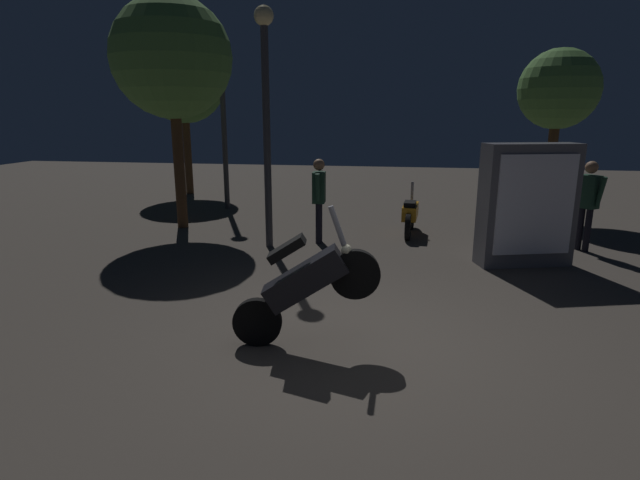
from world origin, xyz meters
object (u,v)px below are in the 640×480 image
at_px(streetlamp_far, 223,104).
at_px(motorcycle_black_foreground, 305,284).
at_px(motorcycle_orange_parked_left, 410,215).
at_px(person_bystander_far, 319,193).
at_px(person_rider_beside, 588,198).
at_px(streetlamp_near, 266,97).
at_px(kiosk_billboard, 527,205).

bearing_deg(streetlamp_far, motorcycle_black_foreground, -64.89).
bearing_deg(motorcycle_orange_parked_left, streetlamp_far, 69.76).
xyz_separation_m(motorcycle_black_foreground, person_bystander_far, (-0.63, 4.72, 0.28)).
xyz_separation_m(person_rider_beside, streetlamp_far, (-8.26, 3.11, 1.80)).
relative_size(motorcycle_black_foreground, streetlamp_near, 0.37).
xyz_separation_m(motorcycle_black_foreground, motorcycle_orange_parked_left, (1.21, 5.77, -0.31)).
xyz_separation_m(streetlamp_far, kiosk_billboard, (6.92, -4.27, -1.78)).
height_order(motorcycle_orange_parked_left, streetlamp_near, streetlamp_near).
bearing_deg(kiosk_billboard, streetlamp_far, -47.50).
bearing_deg(motorcycle_orange_parked_left, kiosk_billboard, -131.19).
distance_m(motorcycle_black_foreground, motorcycle_orange_parked_left, 5.90).
distance_m(person_bystander_far, streetlamp_far, 4.92).
bearing_deg(person_rider_beside, motorcycle_orange_parked_left, 128.45).
height_order(person_bystander_far, streetlamp_far, streetlamp_far).
relative_size(person_rider_beside, streetlamp_near, 0.39).
relative_size(person_rider_beside, kiosk_billboard, 0.82).
bearing_deg(motorcycle_black_foreground, streetlamp_near, 102.47).
relative_size(motorcycle_black_foreground, motorcycle_orange_parked_left, 1.00).
height_order(motorcycle_black_foreground, kiosk_billboard, kiosk_billboard).
distance_m(person_bystander_far, kiosk_billboard, 3.90).
bearing_deg(streetlamp_far, person_bystander_far, -46.66).
bearing_deg(person_bystander_far, streetlamp_near, 23.03).
height_order(motorcycle_black_foreground, motorcycle_orange_parked_left, motorcycle_black_foreground).
bearing_deg(person_bystander_far, motorcycle_orange_parked_left, -153.62).
relative_size(motorcycle_black_foreground, person_rider_beside, 0.96).
bearing_deg(person_rider_beside, streetlamp_near, 148.90).
bearing_deg(kiosk_billboard, person_bystander_far, -29.81).
relative_size(person_rider_beside, streetlamp_far, 0.39).
relative_size(motorcycle_orange_parked_left, kiosk_billboard, 0.79).
relative_size(motorcycle_black_foreground, streetlamp_far, 0.38).
relative_size(motorcycle_orange_parked_left, streetlamp_near, 0.37).
height_order(motorcycle_orange_parked_left, streetlamp_far, streetlamp_far).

